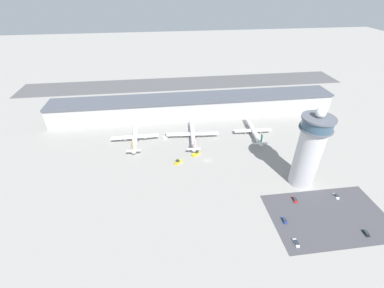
{
  "coord_description": "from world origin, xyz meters",
  "views": [
    {
      "loc": [
        -29.71,
        -142.86,
        110.5
      ],
      "look_at": [
        -9.6,
        11.98,
        7.1
      ],
      "focal_mm": 24.0,
      "sensor_mm": 36.0,
      "label": 1
    }
  ],
  "objects_px": {
    "airplane_gate_alpha": "(135,137)",
    "car_silver_sedan": "(336,196)",
    "service_truck_fuel": "(167,136)",
    "car_yellow_taxi": "(366,233)",
    "control_tower": "(309,150)",
    "car_navy_sedan": "(296,243)",
    "car_red_hatchback": "(284,220)",
    "car_white_wagon": "(295,200)",
    "airplane_gate_bravo": "(193,134)",
    "service_truck_catering": "(178,162)",
    "airplane_gate_charlie": "(253,130)",
    "service_truck_baggage": "(196,153)"
  },
  "relations": [
    {
      "from": "airplane_gate_alpha",
      "to": "car_silver_sedan",
      "type": "xyz_separation_m",
      "value": [
        121.46,
        -76.78,
        -3.81
      ]
    },
    {
      "from": "service_truck_fuel",
      "to": "car_yellow_taxi",
      "type": "distance_m",
      "value": 143.32
    },
    {
      "from": "control_tower",
      "to": "car_navy_sedan",
      "type": "xyz_separation_m",
      "value": [
        -23.29,
        -42.42,
        -24.14
      ]
    },
    {
      "from": "control_tower",
      "to": "car_red_hatchback",
      "type": "relative_size",
      "value": 11.99
    },
    {
      "from": "car_yellow_taxi",
      "to": "car_white_wagon",
      "type": "relative_size",
      "value": 0.86
    },
    {
      "from": "airplane_gate_alpha",
      "to": "car_silver_sedan",
      "type": "relative_size",
      "value": 8.94
    },
    {
      "from": "car_white_wagon",
      "to": "airplane_gate_bravo",
      "type": "bearing_deg",
      "value": 123.86
    },
    {
      "from": "service_truck_catering",
      "to": "car_navy_sedan",
      "type": "xyz_separation_m",
      "value": [
        51.96,
        -71.91,
        -0.43
      ]
    },
    {
      "from": "car_red_hatchback",
      "to": "car_white_wagon",
      "type": "distance_m",
      "value": 18.62
    },
    {
      "from": "airplane_gate_charlie",
      "to": "car_red_hatchback",
      "type": "distance_m",
      "value": 89.59
    },
    {
      "from": "airplane_gate_bravo",
      "to": "car_navy_sedan",
      "type": "height_order",
      "value": "airplane_gate_bravo"
    },
    {
      "from": "airplane_gate_charlie",
      "to": "service_truck_fuel",
      "type": "relative_size",
      "value": 5.6
    },
    {
      "from": "car_silver_sedan",
      "to": "car_white_wagon",
      "type": "xyz_separation_m",
      "value": [
        -25.56,
        0.5,
        -0.05
      ]
    },
    {
      "from": "car_red_hatchback",
      "to": "airplane_gate_alpha",
      "type": "bearing_deg",
      "value": 132.79
    },
    {
      "from": "service_truck_fuel",
      "to": "car_white_wagon",
      "type": "bearing_deg",
      "value": -48.27
    },
    {
      "from": "control_tower",
      "to": "airplane_gate_charlie",
      "type": "distance_m",
      "value": 64.56
    },
    {
      "from": "airplane_gate_alpha",
      "to": "service_truck_fuel",
      "type": "distance_m",
      "value": 25.46
    },
    {
      "from": "control_tower",
      "to": "car_white_wagon",
      "type": "distance_m",
      "value": 30.22
    },
    {
      "from": "airplane_gate_bravo",
      "to": "service_truck_baggage",
      "type": "bearing_deg",
      "value": -90.96
    },
    {
      "from": "service_truck_fuel",
      "to": "car_silver_sedan",
      "type": "distance_m",
      "value": 125.27
    },
    {
      "from": "car_silver_sedan",
      "to": "car_yellow_taxi",
      "type": "height_order",
      "value": "car_silver_sedan"
    },
    {
      "from": "airplane_gate_bravo",
      "to": "car_white_wagon",
      "type": "height_order",
      "value": "airplane_gate_bravo"
    },
    {
      "from": "control_tower",
      "to": "airplane_gate_alpha",
      "type": "xyz_separation_m",
      "value": [
        -106.46,
        61.49,
        -20.29
      ]
    },
    {
      "from": "airplane_gate_charlie",
      "to": "car_yellow_taxi",
      "type": "distance_m",
      "value": 104.94
    },
    {
      "from": "car_red_hatchback",
      "to": "car_yellow_taxi",
      "type": "bearing_deg",
      "value": -19.02
    },
    {
      "from": "airplane_gate_alpha",
      "to": "service_truck_catering",
      "type": "bearing_deg",
      "value": -45.72
    },
    {
      "from": "service_truck_catering",
      "to": "service_truck_fuel",
      "type": "height_order",
      "value": "service_truck_fuel"
    },
    {
      "from": "car_silver_sedan",
      "to": "car_navy_sedan",
      "type": "bearing_deg",
      "value": -144.67
    },
    {
      "from": "airplane_gate_alpha",
      "to": "service_truck_baggage",
      "type": "xyz_separation_m",
      "value": [
        45.12,
        -23.59,
        -3.44
      ]
    },
    {
      "from": "airplane_gate_alpha",
      "to": "service_truck_fuel",
      "type": "relative_size",
      "value": 5.38
    },
    {
      "from": "service_truck_fuel",
      "to": "car_red_hatchback",
      "type": "bearing_deg",
      "value": -57.97
    },
    {
      "from": "airplane_gate_charlie",
      "to": "car_navy_sedan",
      "type": "relative_size",
      "value": 8.77
    },
    {
      "from": "airplane_gate_bravo",
      "to": "service_truck_baggage",
      "type": "distance_m",
      "value": 22.67
    },
    {
      "from": "car_silver_sedan",
      "to": "car_yellow_taxi",
      "type": "relative_size",
      "value": 1.1
    },
    {
      "from": "car_silver_sedan",
      "to": "service_truck_fuel",
      "type": "bearing_deg",
      "value": 140.33
    },
    {
      "from": "control_tower",
      "to": "airplane_gate_bravo",
      "type": "height_order",
      "value": "control_tower"
    },
    {
      "from": "airplane_gate_bravo",
      "to": "control_tower",
      "type": "bearing_deg",
      "value": -44.71
    },
    {
      "from": "service_truck_catering",
      "to": "car_yellow_taxi",
      "type": "xyz_separation_m",
      "value": [
        90.0,
        -71.06,
        -0.46
      ]
    },
    {
      "from": "car_navy_sedan",
      "to": "airplane_gate_alpha",
      "type": "bearing_deg",
      "value": 128.67
    },
    {
      "from": "airplane_gate_charlie",
      "to": "service_truck_fuel",
      "type": "bearing_deg",
      "value": 176.33
    },
    {
      "from": "airplane_gate_alpha",
      "to": "car_white_wagon",
      "type": "height_order",
      "value": "airplane_gate_alpha"
    },
    {
      "from": "service_truck_catering",
      "to": "service_truck_baggage",
      "type": "distance_m",
      "value": 16.25
    },
    {
      "from": "service_truck_catering",
      "to": "car_navy_sedan",
      "type": "relative_size",
      "value": 1.19
    },
    {
      "from": "service_truck_baggage",
      "to": "car_yellow_taxi",
      "type": "bearing_deg",
      "value": -46.25
    },
    {
      "from": "airplane_gate_alpha",
      "to": "car_navy_sedan",
      "type": "xyz_separation_m",
      "value": [
        83.17,
        -103.91,
        -3.84
      ]
    },
    {
      "from": "airplane_gate_alpha",
      "to": "car_silver_sedan",
      "type": "height_order",
      "value": "airplane_gate_alpha"
    },
    {
      "from": "airplane_gate_alpha",
      "to": "airplane_gate_bravo",
      "type": "relative_size",
      "value": 0.91
    },
    {
      "from": "airplane_gate_bravo",
      "to": "service_truck_baggage",
      "type": "height_order",
      "value": "airplane_gate_bravo"
    },
    {
      "from": "service_truck_baggage",
      "to": "car_yellow_taxi",
      "type": "xyz_separation_m",
      "value": [
        76.09,
        -79.48,
        -0.43
      ]
    },
    {
      "from": "control_tower",
      "to": "service_truck_baggage",
      "type": "bearing_deg",
      "value": 148.29
    }
  ]
}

